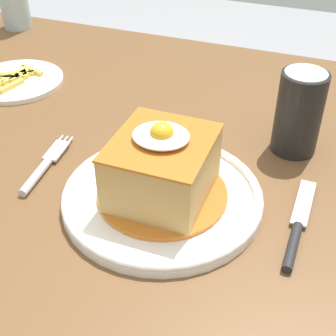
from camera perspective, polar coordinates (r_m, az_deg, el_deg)
dining_table at (r=0.72m, az=-1.21°, el=-7.46°), size 1.30×0.97×0.72m
main_plate at (r=0.61m, az=-0.67°, el=-3.36°), size 0.26×0.26×0.02m
sandwich_meal at (r=0.59m, az=-0.70°, el=-0.12°), size 0.17×0.17×0.11m
fork at (r=0.69m, az=-14.71°, el=0.02°), size 0.03×0.14×0.01m
knife at (r=0.59m, az=15.01°, el=-7.49°), size 0.02×0.17×0.01m
soda_can at (r=0.71m, az=15.33°, el=6.39°), size 0.07×0.07×0.12m
side_plate_fries at (r=0.94m, az=-17.63°, el=9.90°), size 0.17×0.17×0.02m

